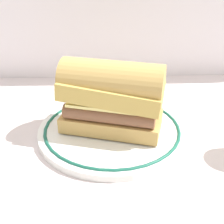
# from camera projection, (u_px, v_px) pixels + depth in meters

# --- Properties ---
(ground_plane) EXTENTS (1.50, 1.50, 0.00)m
(ground_plane) POSITION_uv_depth(u_px,v_px,m) (99.00, 143.00, 0.54)
(ground_plane) COLOR silver
(plate) EXTENTS (0.27, 0.27, 0.01)m
(plate) POSITION_uv_depth(u_px,v_px,m) (112.00, 130.00, 0.56)
(plate) COLOR white
(plate) RESTS_ON ground_plane
(sausage_sandwich) EXTENTS (0.19, 0.13, 0.12)m
(sausage_sandwich) POSITION_uv_depth(u_px,v_px,m) (112.00, 95.00, 0.53)
(sausage_sandwich) COLOR tan
(sausage_sandwich) RESTS_ON plate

